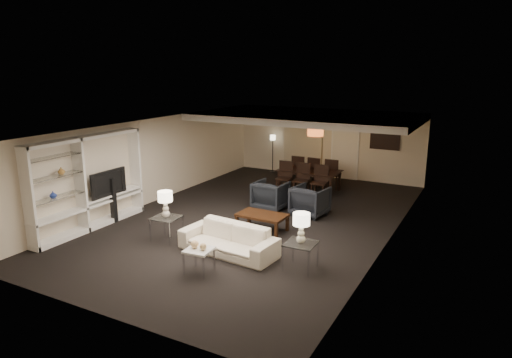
{
  "coord_description": "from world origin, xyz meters",
  "views": [
    {
      "loc": [
        5.49,
        -10.27,
        4.0
      ],
      "look_at": [
        0.0,
        0.0,
        1.1
      ],
      "focal_mm": 32.0,
      "sensor_mm": 36.0,
      "label": 1
    }
  ],
  "objects_px": {
    "dining_table": "(309,181)",
    "chair_nr": "(319,182)",
    "armchair_right": "(310,201)",
    "side_table_left": "(167,228)",
    "floor_lamp": "(273,154)",
    "chair_nm": "(301,180)",
    "vase_blue": "(53,195)",
    "chair_fr": "(333,174)",
    "side_table_right": "(301,256)",
    "table_lamp_left": "(165,204)",
    "television": "(105,183)",
    "floor_speaker": "(113,200)",
    "table_lamp_right": "(301,228)",
    "chair_nl": "(284,178)",
    "pendant_light": "(315,132)",
    "marble_table": "(199,261)",
    "coffee_table": "(262,222)",
    "chair_fl": "(300,170)",
    "chair_fm": "(316,172)",
    "sofa": "(228,239)",
    "vase_amber": "(61,171)",
    "armchair_left": "(271,195)"
  },
  "relations": [
    {
      "from": "sofa",
      "to": "armchair_left",
      "type": "distance_m",
      "value": 3.36
    },
    {
      "from": "coffee_table",
      "to": "armchair_right",
      "type": "relative_size",
      "value": 1.34
    },
    {
      "from": "vase_blue",
      "to": "chair_fr",
      "type": "bearing_deg",
      "value": 61.54
    },
    {
      "from": "chair_nr",
      "to": "chair_fr",
      "type": "xyz_separation_m",
      "value": [
        0.0,
        1.3,
        0.0
      ]
    },
    {
      "from": "coffee_table",
      "to": "vase_amber",
      "type": "bearing_deg",
      "value": -145.96
    },
    {
      "from": "marble_table",
      "to": "floor_speaker",
      "type": "height_order",
      "value": "floor_speaker"
    },
    {
      "from": "armchair_right",
      "to": "vase_blue",
      "type": "height_order",
      "value": "vase_blue"
    },
    {
      "from": "chair_fl",
      "to": "armchair_left",
      "type": "bearing_deg",
      "value": 92.3
    },
    {
      "from": "sofa",
      "to": "armchair_right",
      "type": "relative_size",
      "value": 2.45
    },
    {
      "from": "chair_fr",
      "to": "sofa",
      "type": "bearing_deg",
      "value": 86.85
    },
    {
      "from": "table_lamp_right",
      "to": "side_table_left",
      "type": "bearing_deg",
      "value": 180.0
    },
    {
      "from": "sofa",
      "to": "table_lamp_right",
      "type": "distance_m",
      "value": 1.79
    },
    {
      "from": "chair_nl",
      "to": "table_lamp_left",
      "type": "bearing_deg",
      "value": -103.75
    },
    {
      "from": "sofa",
      "to": "chair_nm",
      "type": "distance_m",
      "value": 5.0
    },
    {
      "from": "dining_table",
      "to": "table_lamp_left",
      "type": "bearing_deg",
      "value": -103.28
    },
    {
      "from": "side_table_left",
      "to": "chair_nm",
      "type": "distance_m",
      "value": 5.16
    },
    {
      "from": "pendant_light",
      "to": "side_table_left",
      "type": "distance_m",
      "value": 6.23
    },
    {
      "from": "vase_amber",
      "to": "chair_fm",
      "type": "xyz_separation_m",
      "value": [
        3.51,
        7.3,
        -1.13
      ]
    },
    {
      "from": "television",
      "to": "chair_fr",
      "type": "height_order",
      "value": "television"
    },
    {
      "from": "coffee_table",
      "to": "chair_fl",
      "type": "relative_size",
      "value": 1.18
    },
    {
      "from": "chair_nm",
      "to": "chair_nr",
      "type": "height_order",
      "value": "same"
    },
    {
      "from": "coffee_table",
      "to": "chair_fr",
      "type": "bearing_deg",
      "value": 87.11
    },
    {
      "from": "chair_nr",
      "to": "armchair_left",
      "type": "bearing_deg",
      "value": -119.73
    },
    {
      "from": "vase_blue",
      "to": "side_table_left",
      "type": "bearing_deg",
      "value": 30.92
    },
    {
      "from": "television",
      "to": "floor_lamp",
      "type": "relative_size",
      "value": 0.8
    },
    {
      "from": "armchair_left",
      "to": "chair_nm",
      "type": "bearing_deg",
      "value": -95.95
    },
    {
      "from": "table_lamp_left",
      "to": "marble_table",
      "type": "height_order",
      "value": "table_lamp_left"
    },
    {
      "from": "pendant_light",
      "to": "sofa",
      "type": "distance_m",
      "value": 6.05
    },
    {
      "from": "coffee_table",
      "to": "floor_lamp",
      "type": "xyz_separation_m",
      "value": [
        -2.62,
        5.93,
        0.5
      ]
    },
    {
      "from": "armchair_right",
      "to": "marble_table",
      "type": "xyz_separation_m",
      "value": [
        -0.6,
        -4.4,
        -0.16
      ]
    },
    {
      "from": "vase_blue",
      "to": "chair_nl",
      "type": "height_order",
      "value": "vase_blue"
    },
    {
      "from": "dining_table",
      "to": "chair_nm",
      "type": "distance_m",
      "value": 0.67
    },
    {
      "from": "pendant_light",
      "to": "armchair_right",
      "type": "xyz_separation_m",
      "value": [
        0.86,
        -2.53,
        -1.51
      ]
    },
    {
      "from": "table_lamp_left",
      "to": "chair_nl",
      "type": "relative_size",
      "value": 0.61
    },
    {
      "from": "chair_fr",
      "to": "vase_blue",
      "type": "bearing_deg",
      "value": 60.55
    },
    {
      "from": "table_lamp_left",
      "to": "marble_table",
      "type": "relative_size",
      "value": 1.24
    },
    {
      "from": "side_table_left",
      "to": "side_table_right",
      "type": "xyz_separation_m",
      "value": [
        3.4,
        0.0,
        0.0
      ]
    },
    {
      "from": "side_table_left",
      "to": "floor_lamp",
      "type": "relative_size",
      "value": 0.42
    },
    {
      "from": "armchair_right",
      "to": "side_table_left",
      "type": "distance_m",
      "value": 4.02
    },
    {
      "from": "side_table_left",
      "to": "chair_fm",
      "type": "distance_m",
      "value": 6.42
    },
    {
      "from": "armchair_right",
      "to": "chair_nl",
      "type": "height_order",
      "value": "chair_nl"
    },
    {
      "from": "television",
      "to": "chair_nr",
      "type": "bearing_deg",
      "value": -40.73
    },
    {
      "from": "dining_table",
      "to": "chair_nr",
      "type": "height_order",
      "value": "chair_nr"
    },
    {
      "from": "table_lamp_left",
      "to": "television",
      "type": "xyz_separation_m",
      "value": [
        -2.14,
        0.24,
        0.21
      ]
    },
    {
      "from": "side_table_right",
      "to": "table_lamp_left",
      "type": "height_order",
      "value": "table_lamp_left"
    },
    {
      "from": "vase_blue",
      "to": "vase_amber",
      "type": "height_order",
      "value": "vase_amber"
    },
    {
      "from": "television",
      "to": "floor_speaker",
      "type": "height_order",
      "value": "television"
    },
    {
      "from": "marble_table",
      "to": "chair_fr",
      "type": "relative_size",
      "value": 0.49
    },
    {
      "from": "table_lamp_right",
      "to": "chair_nm",
      "type": "height_order",
      "value": "table_lamp_right"
    },
    {
      "from": "pendant_light",
      "to": "television",
      "type": "distance_m",
      "value": 6.69
    }
  ]
}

